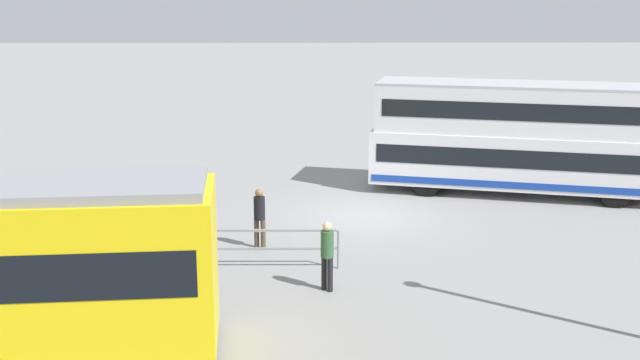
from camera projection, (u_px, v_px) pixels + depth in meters
ground_plane at (364, 216)px, 25.73m from camera, size 160.00×160.00×0.00m
double_decker_bus at (526, 138)px, 28.02m from camera, size 11.10×5.06×3.97m
pedestrian_near_railing at (259, 214)px, 22.40m from camera, size 0.44×0.44×1.74m
pedestrian_crossing at (327, 251)px, 19.28m from camera, size 0.45×0.45×1.75m
pedestrian_railing at (164, 242)px, 20.83m from camera, size 9.25×0.17×1.08m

